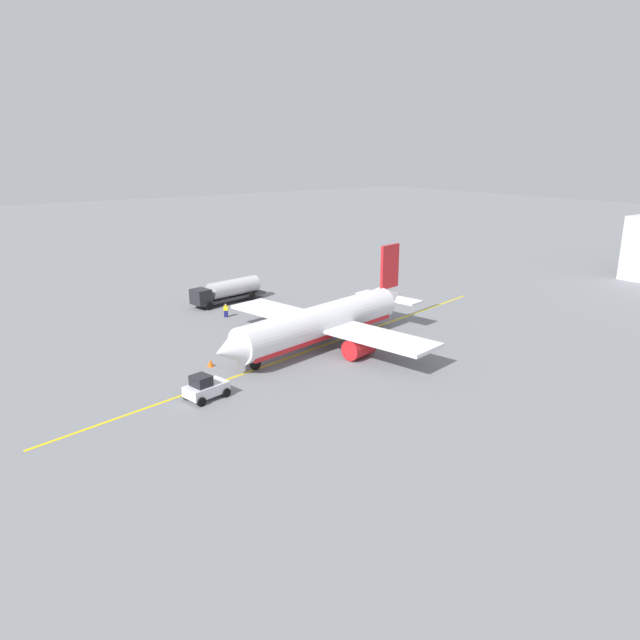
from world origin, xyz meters
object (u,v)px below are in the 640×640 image
object	(u,v)px
fuel_tanker	(228,290)
safety_cone_nose	(211,363)
airplane	(323,322)
refueling_worker	(226,311)
pushback_tug	(205,388)

from	to	relation	value
fuel_tanker	safety_cone_nose	size ratio (longest dim) A/B	16.12
airplane	refueling_worker	xyz separation A→B (m)	(3.00, -16.38, -1.80)
fuel_tanker	pushback_tug	bearing A→B (deg)	58.42
airplane	safety_cone_nose	size ratio (longest dim) A/B	40.91
fuel_tanker	pushback_tug	world-z (taller)	fuel_tanker
airplane	fuel_tanker	xyz separation A→B (m)	(-0.66, -22.60, -0.88)
airplane	fuel_tanker	bearing A→B (deg)	-91.67
pushback_tug	refueling_worker	distance (m)	25.48
fuel_tanker	airplane	bearing A→B (deg)	88.33
airplane	pushback_tug	world-z (taller)	airplane
safety_cone_nose	airplane	bearing A→B (deg)	173.06
airplane	pushback_tug	xyz separation A→B (m)	(16.46, 5.25, -1.61)
refueling_worker	safety_cone_nose	bearing A→B (deg)	57.08
pushback_tug	fuel_tanker	bearing A→B (deg)	-121.58
airplane	refueling_worker	distance (m)	16.74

